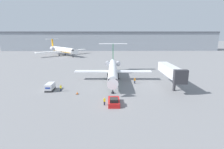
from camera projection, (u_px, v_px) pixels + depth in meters
The scene contains 11 objects.
ground_plane at pixel (113, 105), 36.03m from camera, with size 600.00×600.00×0.00m, color slate.
terminal_building at pixel (110, 41), 150.93m from camera, with size 180.00×16.80×15.74m.
airplane_main at pixel (113, 69), 54.75m from camera, with size 24.16×30.90×10.62m.
pushback_tug at pixel (114, 102), 36.26m from camera, with size 2.35×4.77×1.64m.
luggage_cart at pixel (50, 87), 44.95m from camera, with size 1.77×3.54×1.89m.
worker_near_tug at pixel (104, 101), 35.76m from camera, with size 0.40×0.24×1.67m.
worker_by_wing at pixel (135, 80), 51.16m from camera, with size 0.40×0.25×1.81m.
worker_on_apron at pixel (61, 88), 44.23m from camera, with size 0.40×0.25×1.76m.
traffic_cone_left at pixel (77, 93), 42.32m from camera, with size 0.63×0.63×0.65m.
airplane_parked_far_left at pixel (63, 50), 115.12m from camera, with size 28.20×27.22×10.55m.
jet_bridge at pixel (171, 71), 47.05m from camera, with size 3.20×15.03×6.19m.
Camera 1 is at (-0.75, -33.59, 14.46)m, focal length 28.00 mm.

